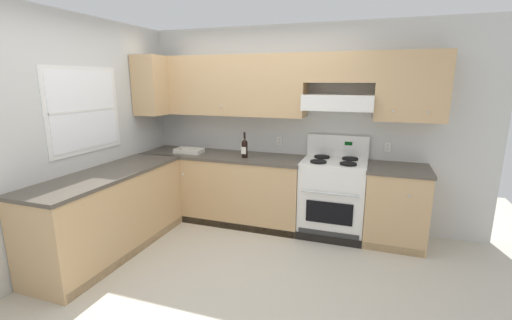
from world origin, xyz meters
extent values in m
plane|color=beige|center=(0.00, 0.00, 0.00)|extent=(7.04, 7.04, 0.00)
cube|color=silver|center=(0.46, 1.62, 1.27)|extent=(4.68, 0.12, 2.55)
cube|color=tan|center=(-0.44, 1.38, 1.80)|extent=(2.08, 0.34, 0.76)
cube|color=tan|center=(1.78, 1.38, 1.80)|extent=(0.75, 0.34, 0.76)
cube|color=tan|center=(1.00, 1.38, 2.01)|extent=(0.80, 0.34, 0.34)
cube|color=white|center=(1.00, 1.34, 1.62)|extent=(0.80, 0.46, 0.17)
cube|color=white|center=(1.00, 1.12, 1.54)|extent=(0.80, 0.03, 0.04)
sphere|color=silver|center=(-0.44, 1.20, 1.54)|extent=(0.02, 0.02, 0.02)
sphere|color=silver|center=(1.60, 1.20, 1.54)|extent=(0.02, 0.02, 0.02)
sphere|color=silver|center=(1.95, 1.20, 1.54)|extent=(0.02, 0.02, 0.02)
cube|color=silver|center=(0.24, 1.55, 1.08)|extent=(0.08, 0.01, 0.12)
cube|color=silver|center=(0.24, 1.54, 1.10)|extent=(0.03, 0.00, 0.03)
cube|color=silver|center=(0.24, 1.54, 1.06)|extent=(0.03, 0.00, 0.03)
cube|color=silver|center=(1.59, 1.55, 1.08)|extent=(0.08, 0.01, 0.12)
cube|color=silver|center=(1.59, 1.54, 1.10)|extent=(0.03, 0.00, 0.03)
cube|color=silver|center=(1.59, 1.54, 1.06)|extent=(0.03, 0.00, 0.03)
cube|color=silver|center=(-1.62, 0.10, 1.27)|extent=(0.12, 4.00, 2.55)
cube|color=white|center=(-1.57, 0.10, 1.55)|extent=(0.04, 1.00, 0.92)
cube|color=white|center=(-1.55, 0.10, 1.55)|extent=(0.01, 0.90, 0.82)
cube|color=white|center=(-1.54, 0.10, 1.55)|extent=(0.01, 0.90, 0.02)
cube|color=tan|center=(-1.38, 1.20, 1.80)|extent=(0.34, 0.64, 0.76)
cube|color=tan|center=(-0.46, 1.25, 0.44)|extent=(2.15, 0.61, 0.87)
cube|color=#51493F|center=(-0.46, 1.25, 0.89)|extent=(2.17, 0.63, 0.04)
cube|color=tan|center=(1.72, 1.25, 0.44)|extent=(0.66, 0.61, 0.87)
cube|color=#51493F|center=(1.72, 1.25, 0.89)|extent=(0.69, 0.63, 0.04)
cube|color=black|center=(0.26, 0.97, 0.04)|extent=(3.54, 0.06, 0.09)
sphere|color=silver|center=(-0.89, 0.93, 0.68)|extent=(0.03, 0.03, 0.03)
sphere|color=silver|center=(1.82, 0.93, 0.68)|extent=(0.03, 0.03, 0.03)
cube|color=tan|center=(-1.25, 0.00, 0.44)|extent=(0.61, 1.89, 0.87)
cube|color=#51493F|center=(-1.25, 0.00, 0.89)|extent=(0.63, 1.91, 0.04)
cube|color=black|center=(-0.97, 0.00, 0.04)|extent=(0.06, 1.85, 0.09)
cube|color=white|center=(1.00, 1.25, 0.46)|extent=(0.76, 0.58, 0.91)
cube|color=black|center=(1.00, 0.95, 0.38)|extent=(0.53, 0.01, 0.26)
cylinder|color=silver|center=(1.00, 0.93, 0.62)|extent=(0.65, 0.02, 0.02)
cube|color=#333333|center=(1.00, 0.96, 0.10)|extent=(0.70, 0.01, 0.11)
cube|color=white|center=(1.00, 1.25, 0.92)|extent=(0.76, 0.58, 0.02)
cube|color=white|center=(1.00, 1.52, 1.05)|extent=(0.76, 0.04, 0.29)
cube|color=#053F0C|center=(1.13, 1.50, 1.10)|extent=(0.09, 0.01, 0.04)
cylinder|color=black|center=(0.83, 1.11, 0.94)|extent=(0.19, 0.19, 0.02)
cylinder|color=black|center=(0.83, 1.11, 0.93)|extent=(0.07, 0.07, 0.01)
cylinder|color=black|center=(1.17, 1.11, 0.94)|extent=(0.19, 0.19, 0.02)
cylinder|color=black|center=(1.17, 1.11, 0.93)|extent=(0.07, 0.07, 0.01)
cylinder|color=black|center=(0.83, 1.39, 0.94)|extent=(0.19, 0.19, 0.02)
cylinder|color=black|center=(0.83, 1.39, 0.93)|extent=(0.07, 0.07, 0.01)
cylinder|color=black|center=(1.17, 1.39, 0.94)|extent=(0.19, 0.19, 0.02)
cylinder|color=black|center=(1.17, 1.39, 0.93)|extent=(0.07, 0.07, 0.01)
cylinder|color=white|center=(0.79, 1.50, 1.03)|extent=(0.04, 0.02, 0.04)
cylinder|color=white|center=(0.93, 1.50, 1.03)|extent=(0.04, 0.02, 0.04)
cylinder|color=white|center=(1.07, 1.50, 1.03)|extent=(0.04, 0.02, 0.04)
cylinder|color=white|center=(1.21, 1.50, 1.03)|extent=(0.04, 0.02, 0.04)
cylinder|color=black|center=(-0.11, 1.15, 1.01)|extent=(0.07, 0.07, 0.20)
cone|color=black|center=(-0.11, 1.15, 1.13)|extent=(0.07, 0.07, 0.04)
cylinder|color=black|center=(-0.11, 1.15, 1.19)|extent=(0.03, 0.03, 0.08)
cylinder|color=black|center=(-0.11, 1.15, 1.22)|extent=(0.03, 0.03, 0.02)
cube|color=silver|center=(-0.11, 1.12, 1.01)|extent=(0.07, 0.00, 0.09)
cube|color=beige|center=(-0.92, 1.18, 0.92)|extent=(0.30, 0.17, 0.02)
cube|color=beige|center=(-0.92, 1.09, 0.94)|extent=(0.38, 0.01, 0.06)
cube|color=beige|center=(-0.92, 1.28, 0.94)|extent=(0.38, 0.01, 0.06)
cube|color=beige|center=(-1.11, 1.18, 0.94)|extent=(0.01, 0.18, 0.06)
cube|color=beige|center=(-0.74, 1.18, 0.94)|extent=(0.01, 0.18, 0.06)
camera|label=1|loc=(1.43, -2.84, 1.86)|focal=24.22mm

